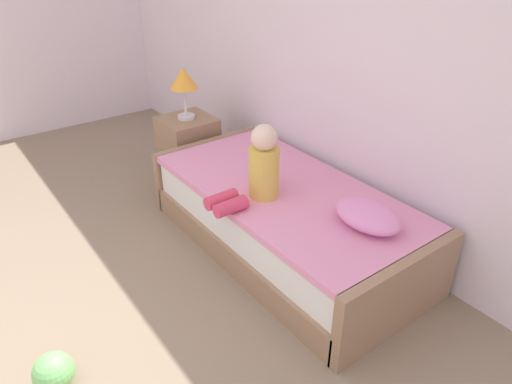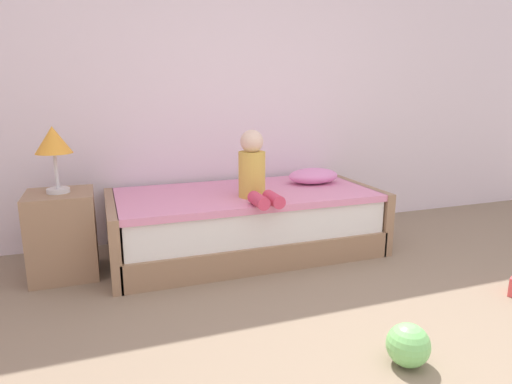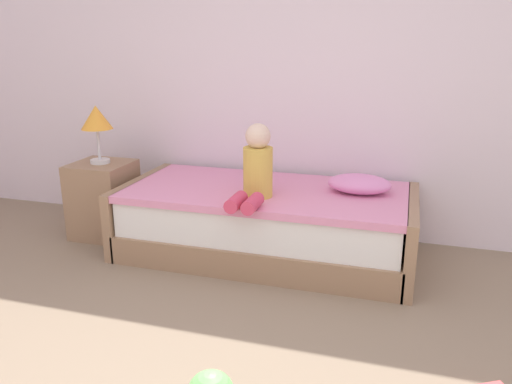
{
  "view_description": "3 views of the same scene",
  "coord_description": "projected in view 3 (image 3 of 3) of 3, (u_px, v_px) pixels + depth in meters",
  "views": [
    {
      "loc": [
        1.97,
        0.16,
        2.07
      ],
      "look_at": [
        -0.18,
        1.75,
        0.55
      ],
      "focal_mm": 32.93,
      "sensor_mm": 36.0,
      "label": 1
    },
    {
      "loc": [
        -1.24,
        -1.22,
        1.28
      ],
      "look_at": [
        -0.18,
        1.75,
        0.55
      ],
      "focal_mm": 30.83,
      "sensor_mm": 36.0,
      "label": 2
    },
    {
      "loc": [
        0.76,
        -1.37,
        1.54
      ],
      "look_at": [
        -0.18,
        1.75,
        0.55
      ],
      "focal_mm": 35.62,
      "sensor_mm": 36.0,
      "label": 3
    }
  ],
  "objects": [
    {
      "name": "wall_rear",
      "position": [
        311.0,
        50.0,
        3.87
      ],
      "size": [
        7.2,
        0.1,
        2.9
      ],
      "primitive_type": "cube",
      "color": "white",
      "rests_on": "ground"
    },
    {
      "name": "bed",
      "position": [
        266.0,
        222.0,
        3.72
      ],
      "size": [
        2.11,
        1.0,
        0.5
      ],
      "color": "#997556",
      "rests_on": "ground"
    },
    {
      "name": "nightstand",
      "position": [
        104.0,
        199.0,
        4.07
      ],
      "size": [
        0.44,
        0.44,
        0.6
      ],
      "primitive_type": "cube",
      "color": "#997556",
      "rests_on": "ground"
    },
    {
      "name": "table_lamp",
      "position": [
        96.0,
        120.0,
        3.88
      ],
      "size": [
        0.24,
        0.24,
        0.45
      ],
      "color": "silver",
      "rests_on": "nightstand"
    },
    {
      "name": "child_figure",
      "position": [
        256.0,
        169.0,
        3.38
      ],
      "size": [
        0.2,
        0.51,
        0.5
      ],
      "color": "gold",
      "rests_on": "bed"
    },
    {
      "name": "pillow",
      "position": [
        359.0,
        184.0,
        3.54
      ],
      "size": [
        0.44,
        0.3,
        0.13
      ],
      "primitive_type": "ellipsoid",
      "color": "#EA8CC6",
      "rests_on": "bed"
    }
  ]
}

